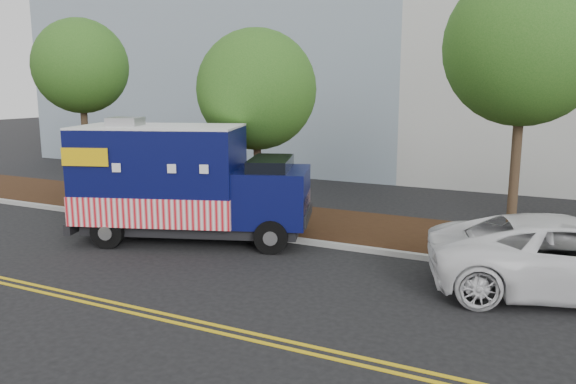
% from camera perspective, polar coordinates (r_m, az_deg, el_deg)
% --- Properties ---
extents(ground, '(120.00, 120.00, 0.00)m').
position_cam_1_polar(ground, '(16.16, -7.79, -5.48)').
color(ground, black).
rests_on(ground, ground).
extents(curb, '(120.00, 0.18, 0.15)m').
position_cam_1_polar(curb, '(17.27, -5.19, -4.10)').
color(curb, '#9E9E99').
rests_on(curb, ground).
extents(mulch_strip, '(120.00, 4.00, 0.15)m').
position_cam_1_polar(mulch_strip, '(19.04, -1.89, -2.67)').
color(mulch_strip, black).
rests_on(mulch_strip, ground).
extents(centerline_near, '(120.00, 0.10, 0.01)m').
position_cam_1_polar(centerline_near, '(12.92, -19.08, -10.16)').
color(centerline_near, gold).
rests_on(centerline_near, ground).
extents(centerline_far, '(120.00, 0.10, 0.01)m').
position_cam_1_polar(centerline_far, '(12.76, -19.89, -10.48)').
color(centerline_far, gold).
rests_on(centerline_far, ground).
extents(tree_a, '(3.59, 3.59, 7.02)m').
position_cam_1_polar(tree_a, '(23.32, -20.31, 11.86)').
color(tree_a, '#38281C').
rests_on(tree_a, ground).
extents(tree_b, '(4.02, 4.02, 6.37)m').
position_cam_1_polar(tree_b, '(19.02, -3.21, 10.33)').
color(tree_b, '#38281C').
rests_on(tree_b, ground).
extents(tree_c, '(4.11, 4.11, 7.54)m').
position_cam_1_polar(tree_c, '(16.11, 22.87, 13.43)').
color(tree_c, '#38281C').
rests_on(tree_c, ground).
extents(sign_post, '(0.06, 0.06, 2.40)m').
position_cam_1_polar(sign_post, '(20.29, -17.57, 0.91)').
color(sign_post, '#473828').
rests_on(sign_post, ground).
extents(food_truck, '(7.22, 4.59, 3.59)m').
position_cam_1_polar(food_truck, '(16.67, -10.80, 0.67)').
color(food_truck, black).
rests_on(food_truck, ground).
extents(white_car, '(6.64, 4.41, 1.69)m').
position_cam_1_polar(white_car, '(13.64, 27.01, -5.94)').
color(white_car, white).
rests_on(white_car, ground).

